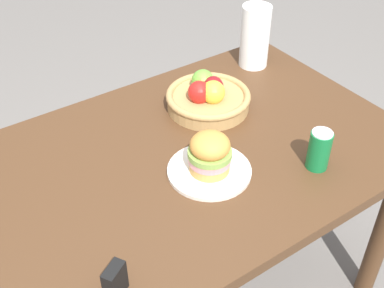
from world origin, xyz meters
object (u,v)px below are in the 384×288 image
(soda_can, at_px, (319,150))
(paper_towel_roll, at_px, (255,36))
(plate, at_px, (209,171))
(fruit_basket, at_px, (208,97))
(sandwich, at_px, (210,153))
(napkin_holder, at_px, (115,281))

(soda_can, bearing_deg, paper_towel_roll, 67.62)
(plate, relative_size, fruit_basket, 0.85)
(paper_towel_roll, bearing_deg, sandwich, -141.00)
(fruit_basket, relative_size, napkin_holder, 3.22)
(paper_towel_roll, height_order, napkin_holder, paper_towel_roll)
(paper_towel_roll, bearing_deg, napkin_holder, -145.89)
(napkin_holder, bearing_deg, sandwich, -3.24)
(fruit_basket, bearing_deg, soda_can, -78.82)
(soda_can, relative_size, napkin_holder, 1.40)
(plate, relative_size, sandwich, 1.94)
(paper_towel_roll, distance_m, napkin_holder, 1.13)
(soda_can, bearing_deg, fruit_basket, 101.18)
(soda_can, xyz_separation_m, fruit_basket, (-0.09, 0.43, -0.02))
(sandwich, bearing_deg, soda_can, -29.59)
(fruit_basket, xyz_separation_m, paper_towel_roll, (0.32, 0.14, 0.08))
(fruit_basket, bearing_deg, paper_towel_roll, 23.90)
(plate, xyz_separation_m, paper_towel_roll, (0.51, 0.42, 0.11))
(sandwich, height_order, paper_towel_roll, paper_towel_roll)
(fruit_basket, xyz_separation_m, napkin_holder, (-0.61, -0.49, 0.00))
(paper_towel_roll, xyz_separation_m, napkin_holder, (-0.93, -0.63, -0.07))
(fruit_basket, bearing_deg, plate, -125.11)
(plate, xyz_separation_m, napkin_holder, (-0.42, -0.22, 0.04))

